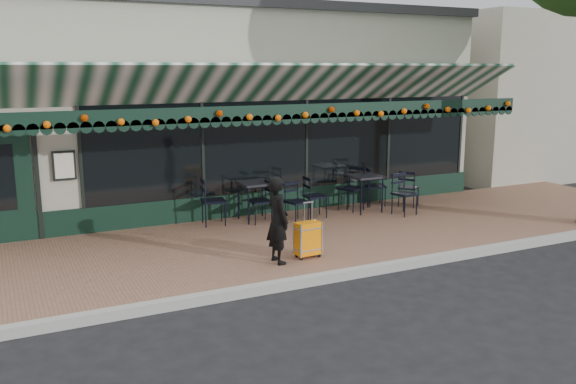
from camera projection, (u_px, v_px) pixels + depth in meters
name	position (u px, v px, depth m)	size (l,w,h in m)	color
ground	(344.00, 277.00, 9.73)	(80.00, 80.00, 0.00)	black
sidewalk	(289.00, 241.00, 11.47)	(18.00, 4.00, 0.15)	brown
curb	(347.00, 274.00, 9.64)	(18.00, 0.16, 0.15)	#9E9E99
restaurant_building	(192.00, 106.00, 16.17)	(12.00, 9.60, 4.50)	#A9A392
neighbor_building_right	(540.00, 93.00, 21.88)	(12.00, 8.00, 4.80)	#9C9A89
woman	(278.00, 220.00, 9.85)	(0.52, 0.34, 1.43)	black
suitcase	(308.00, 239.00, 10.19)	(0.43, 0.26, 0.95)	orange
cafe_table_a	(365.00, 179.00, 13.39)	(0.66, 0.66, 0.82)	black
cafe_table_b	(255.00, 186.00, 12.61)	(0.66, 0.66, 0.81)	black
chair_a_left	(351.00, 189.00, 13.54)	(0.49, 0.49, 0.98)	black
chair_a_right	(375.00, 186.00, 14.05)	(0.44, 0.44, 0.89)	black
chair_a_front	(405.00, 194.00, 13.14)	(0.45, 0.45, 0.91)	black
chair_a_extra	(409.00, 188.00, 13.97)	(0.43, 0.43, 0.85)	black
chair_b_left	(260.00, 202.00, 12.49)	(0.44, 0.44, 0.87)	black
chair_b_right	(315.00, 197.00, 12.93)	(0.45, 0.45, 0.90)	black
chair_b_front	(297.00, 202.00, 12.55)	(0.41, 0.41, 0.83)	black
chair_solo	(213.00, 201.00, 12.31)	(0.48, 0.48, 0.96)	black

